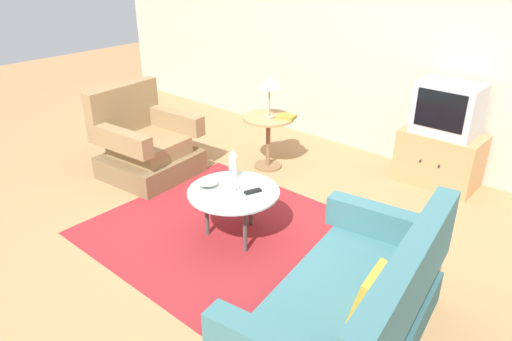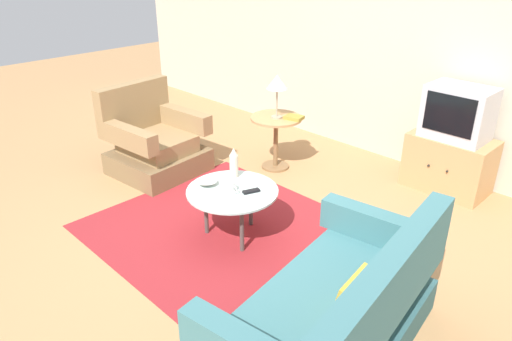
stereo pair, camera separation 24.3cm
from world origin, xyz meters
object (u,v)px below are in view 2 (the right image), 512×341
object	(u,v)px
tv_stand	(449,163)
tv_remote_dark	(251,191)
table_lamp	(277,83)
television	(458,113)
vase	(234,163)
bowl	(207,183)
couch	(334,317)
coffee_table	(232,194)
book	(294,117)
side_table	(276,131)
mug	(230,187)
armchair	(154,143)

from	to	relation	value
tv_stand	tv_remote_dark	size ratio (longest dim) A/B	5.28
table_lamp	tv_remote_dark	world-z (taller)	table_lamp
television	vase	bearing A→B (deg)	-118.49
bowl	couch	bearing A→B (deg)	-13.01
coffee_table	book	size ratio (longest dim) A/B	3.55
side_table	tv_stand	size ratio (longest dim) A/B	0.75
book	tv_remote_dark	bearing A→B (deg)	-76.55
television	mug	size ratio (longest dim) A/B	4.38
side_table	armchair	bearing A→B (deg)	-132.07
coffee_table	table_lamp	xyz separation A→B (m)	(-0.68, 1.26, 0.57)
television	mug	xyz separation A→B (m)	(-0.88, -2.18, -0.33)
tv_stand	bowl	xyz separation A→B (m)	(-1.11, -2.24, 0.18)
coffee_table	vase	distance (m)	0.30
table_lamp	television	bearing A→B (deg)	29.23
vase	mug	xyz separation A→B (m)	(0.19, -0.22, -0.08)
tv_stand	mug	xyz separation A→B (m)	(-0.88, -2.18, 0.21)
table_lamp	tv_remote_dark	bearing A→B (deg)	-55.36
side_table	vase	xyz separation A→B (m)	(0.53, -1.10, 0.14)
tv_stand	book	xyz separation A→B (m)	(-1.41, -0.78, 0.33)
side_table	book	world-z (taller)	book
book	side_table	bearing A→B (deg)	-167.86
side_table	mug	xyz separation A→B (m)	(0.71, -1.32, 0.06)
side_table	book	size ratio (longest dim) A/B	2.76
coffee_table	tv_remote_dark	distance (m)	0.17
coffee_table	tv_remote_dark	world-z (taller)	tv_remote_dark
armchair	book	distance (m)	1.55
bowl	book	world-z (taller)	book
couch	tv_remote_dark	xyz separation A→B (m)	(-1.26, 0.55, 0.16)
tv_stand	book	distance (m)	1.65
vase	mug	size ratio (longest dim) A/B	1.99
television	table_lamp	size ratio (longest dim) A/B	1.27
coffee_table	tv_remote_dark	bearing A→B (deg)	30.81
couch	mug	bearing A→B (deg)	64.81
table_lamp	vase	size ratio (longest dim) A/B	1.73
television	tv_remote_dark	world-z (taller)	television
coffee_table	side_table	size ratio (longest dim) A/B	1.28
vase	bowl	distance (m)	0.30
vase	table_lamp	bearing A→B (deg)	114.87
couch	television	distance (m)	2.71
coffee_table	television	distance (m)	2.35
television	book	size ratio (longest dim) A/B	2.75
side_table	television	size ratio (longest dim) A/B	1.00
table_lamp	vase	world-z (taller)	table_lamp
side_table	table_lamp	distance (m)	0.54
tv_stand	armchair	bearing A→B (deg)	-143.21
armchair	table_lamp	distance (m)	1.50
television	table_lamp	bearing A→B (deg)	-150.77
tv_remote_dark	coffee_table	bearing A→B (deg)	-37.81
television	tv_remote_dark	xyz separation A→B (m)	(-0.75, -2.06, -0.37)
armchair	bowl	world-z (taller)	armchair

